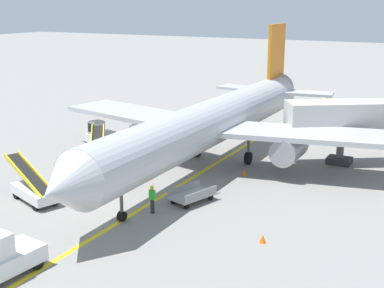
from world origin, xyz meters
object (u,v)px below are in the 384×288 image
(baggage_cart_loaded, at_px, (192,195))
(safety_cone_wingtip_left, at_px, (244,172))
(belt_loader_forward_hold, at_px, (97,156))
(airliner, at_px, (214,121))
(safety_cone_nose_left, at_px, (263,239))
(jet_bridge, at_px, (383,118))
(safety_cone_wingtip_right, at_px, (105,134))
(belt_loader_aft_hold, at_px, (34,189))
(ground_crew_wing_walker, at_px, (122,172))
(safety_cone_nose_right, at_px, (150,177))
(baggage_tug_near_wing, at_px, (99,134))
(ground_crew_marshaller, at_px, (152,198))

(baggage_cart_loaded, relative_size, safety_cone_wingtip_left, 8.70)
(baggage_cart_loaded, bearing_deg, belt_loader_forward_hold, 161.90)
(baggage_cart_loaded, bearing_deg, safety_cone_wingtip_left, 82.92)
(airliner, xyz_separation_m, belt_loader_forward_hold, (-7.72, -4.33, -2.64))
(airliner, distance_m, safety_cone_nose_left, 13.98)
(jet_bridge, height_order, safety_cone_wingtip_right, jet_bridge)
(belt_loader_aft_hold, height_order, safety_cone_wingtip_right, belt_loader_aft_hold)
(safety_cone_wingtip_left, bearing_deg, ground_crew_wing_walker, -138.48)
(ground_crew_wing_walker, bearing_deg, baggage_cart_loaded, -5.84)
(baggage_cart_loaded, relative_size, safety_cone_nose_right, 8.70)
(safety_cone_nose_left, distance_m, safety_cone_wingtip_left, 11.00)
(belt_loader_forward_hold, xyz_separation_m, safety_cone_wingtip_right, (-4.99, 7.47, -0.56))
(baggage_tug_near_wing, bearing_deg, baggage_cart_loaded, -31.41)
(baggage_tug_near_wing, distance_m, safety_cone_wingtip_left, 14.74)
(belt_loader_forward_hold, bearing_deg, safety_cone_nose_left, -22.55)
(ground_crew_wing_walker, bearing_deg, belt_loader_forward_hold, 147.50)
(belt_loader_forward_hold, bearing_deg, safety_cone_nose_right, -9.85)
(safety_cone_wingtip_left, bearing_deg, safety_cone_nose_left, -62.23)
(baggage_tug_near_wing, height_order, safety_cone_wingtip_left, baggage_tug_near_wing)
(airliner, xyz_separation_m, safety_cone_nose_right, (-2.44, -5.25, -3.20))
(baggage_cart_loaded, distance_m, safety_cone_wingtip_left, 6.45)
(baggage_cart_loaded, height_order, safety_cone_nose_right, baggage_cart_loaded)
(baggage_tug_near_wing, xyz_separation_m, safety_cone_nose_right, (9.14, -6.09, -0.71))
(baggage_tug_near_wing, height_order, safety_cone_nose_left, baggage_tug_near_wing)
(airliner, relative_size, safety_cone_nose_right, 80.04)
(baggage_cart_loaded, height_order, safety_cone_wingtip_left, baggage_cart_loaded)
(safety_cone_wingtip_right, bearing_deg, belt_loader_forward_hold, -56.23)
(belt_loader_aft_hold, xyz_separation_m, safety_cone_nose_right, (4.10, 6.89, -0.56))
(airliner, distance_m, safety_cone_wingtip_left, 4.54)
(ground_crew_marshaller, relative_size, safety_cone_wingtip_right, 3.86)
(airliner, distance_m, baggage_cart_loaded, 8.43)
(safety_cone_nose_left, bearing_deg, jet_bridge, 80.82)
(jet_bridge, relative_size, safety_cone_wingtip_left, 27.51)
(belt_loader_aft_hold, relative_size, baggage_cart_loaded, 1.34)
(ground_crew_wing_walker, height_order, safety_cone_nose_right, ground_crew_wing_walker)
(baggage_tug_near_wing, bearing_deg, safety_cone_wingtip_right, 116.41)
(belt_loader_aft_hold, bearing_deg, belt_loader_forward_hold, 98.63)
(belt_loader_aft_hold, xyz_separation_m, safety_cone_wingtip_right, (-6.18, 15.28, -0.56))
(ground_crew_marshaller, height_order, safety_cone_wingtip_left, ground_crew_marshaller)
(belt_loader_forward_hold, xyz_separation_m, ground_crew_marshaller, (8.71, -5.93, 0.13))
(baggage_tug_near_wing, bearing_deg, airliner, -4.15)
(belt_loader_aft_hold, xyz_separation_m, safety_cone_nose_left, (14.67, 1.23, -0.56))
(airliner, height_order, belt_loader_forward_hold, airliner)
(jet_bridge, height_order, ground_crew_marshaller, jet_bridge)
(airliner, distance_m, belt_loader_aft_hold, 14.04)
(jet_bridge, xyz_separation_m, safety_cone_wingtip_right, (-23.68, -3.49, -3.32))
(safety_cone_nose_left, bearing_deg, safety_cone_wingtip_left, 117.77)
(safety_cone_nose_left, bearing_deg, safety_cone_nose_right, 151.79)
(ground_crew_wing_walker, distance_m, safety_cone_nose_left, 12.34)
(airliner, height_order, jet_bridge, airliner)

